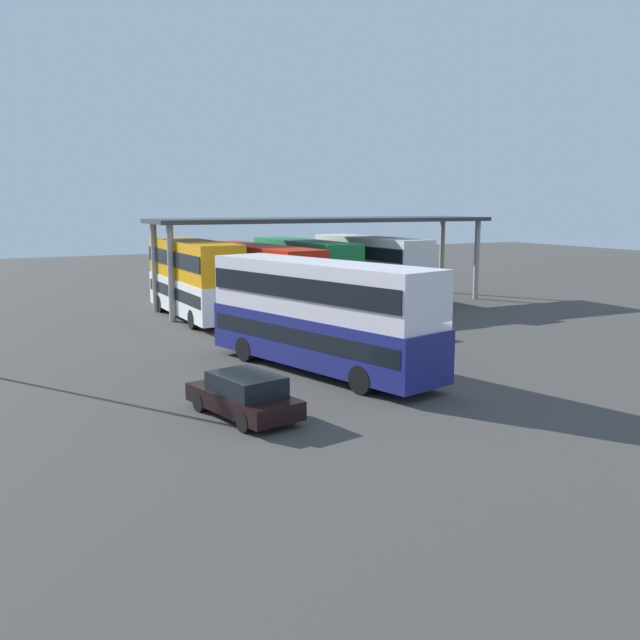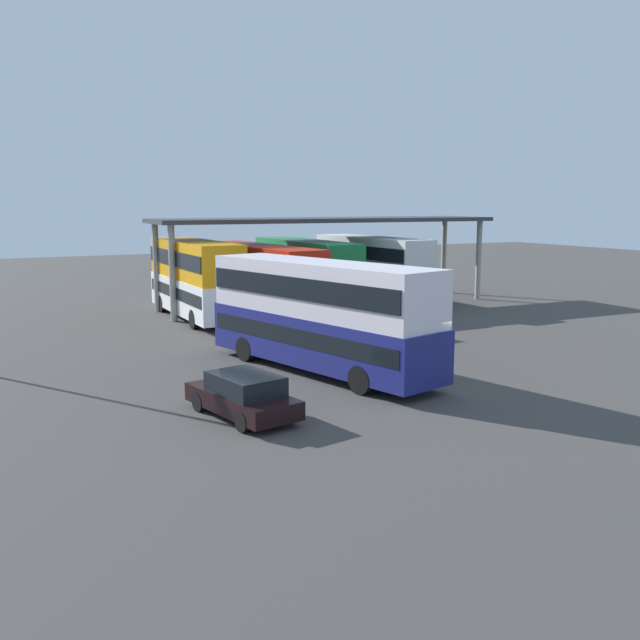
{
  "view_description": "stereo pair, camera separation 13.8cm",
  "coord_description": "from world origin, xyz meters",
  "views": [
    {
      "loc": [
        -13.44,
        -19.22,
        6.35
      ],
      "look_at": [
        -1.48,
        3.74,
        2.0
      ],
      "focal_mm": 38.87,
      "sensor_mm": 36.0,
      "label": 1
    },
    {
      "loc": [
        -13.31,
        -19.28,
        6.35
      ],
      "look_at": [
        -1.48,
        3.74,
        2.0
      ],
      "focal_mm": 38.87,
      "sensor_mm": 36.0,
      "label": 2
    }
  ],
  "objects": [
    {
      "name": "double_decker_mid_row",
      "position": [
        1.67,
        17.42,
        2.22
      ],
      "size": [
        3.42,
        11.6,
        4.03
      ],
      "rotation": [
        0.0,
        0.0,
        1.65
      ],
      "color": "orange",
      "rests_on": "ground_plane"
    },
    {
      "name": "depot_canopy",
      "position": [
        7.03,
        19.3,
        5.12
      ],
      "size": [
        21.99,
        5.71,
        5.49
      ],
      "rotation": [
        0.0,
        0.0,
        -0.03
      ],
      "color": "#33353A",
      "rests_on": "ground_plane"
    },
    {
      "name": "double_decker_main",
      "position": [
        -1.48,
        3.76,
        2.31
      ],
      "size": [
        5.03,
        11.1,
        4.22
      ],
      "rotation": [
        0.0,
        0.0,
        1.82
      ],
      "color": "navy",
      "rests_on": "ground_plane"
    },
    {
      "name": "double_decker_near_canopy",
      "position": [
        -1.97,
        18.01,
        2.37
      ],
      "size": [
        2.49,
        10.24,
        4.34
      ],
      "rotation": [
        0.0,
        0.0,
        1.57
      ],
      "color": "white",
      "rests_on": "ground_plane"
    },
    {
      "name": "parked_hatchback",
      "position": [
        -6.17,
        -0.32,
        0.67
      ],
      "size": [
        2.47,
        4.34,
        1.35
      ],
      "rotation": [
        0.0,
        0.0,
        1.77
      ],
      "color": "black",
      "rests_on": "ground_plane"
    },
    {
      "name": "ground_plane",
      "position": [
        0.0,
        0.0,
        0.0
      ],
      "size": [
        140.0,
        140.0,
        0.0
      ],
      "primitive_type": "plane",
      "color": "#423F3C"
    },
    {
      "name": "double_decker_end_of_row",
      "position": [
        10.18,
        19.08,
        2.33
      ],
      "size": [
        3.01,
        10.48,
        4.25
      ],
      "rotation": [
        0.0,
        0.0,
        1.63
      ],
      "color": "navy",
      "rests_on": "ground_plane"
    },
    {
      "name": "double_decker_far_right",
      "position": [
        5.74,
        19.77,
        2.26
      ],
      "size": [
        2.56,
        10.85,
        4.11
      ],
      "rotation": [
        0.0,
        0.0,
        1.57
      ],
      "color": "silver",
      "rests_on": "ground_plane"
    }
  ]
}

